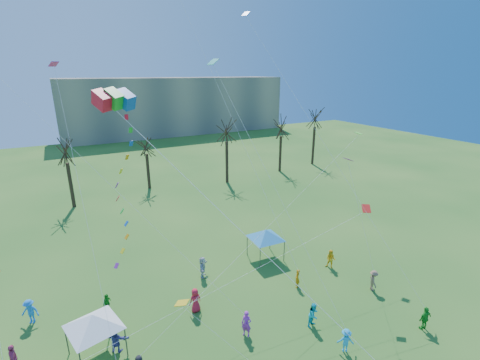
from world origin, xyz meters
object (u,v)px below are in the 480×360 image
canopy_tent_white (93,321)px  canopy_tent_blue (266,234)px  distant_building (177,106)px  big_box_kite (130,194)px

canopy_tent_white → canopy_tent_blue: bearing=17.0°
distant_building → big_box_kite: size_ratio=3.01×
distant_building → canopy_tent_blue: size_ratio=15.63×
distant_building → canopy_tent_blue: bearing=-102.0°
canopy_tent_white → big_box_kite: bearing=-34.8°
big_box_kite → canopy_tent_blue: size_ratio=5.19×
distant_building → big_box_kite: bearing=-109.8°
distant_building → canopy_tent_white: bearing=-112.0°
distant_building → big_box_kite: (-27.19, -75.38, 3.16)m
big_box_kite → canopy_tent_blue: big_box_kite is taller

